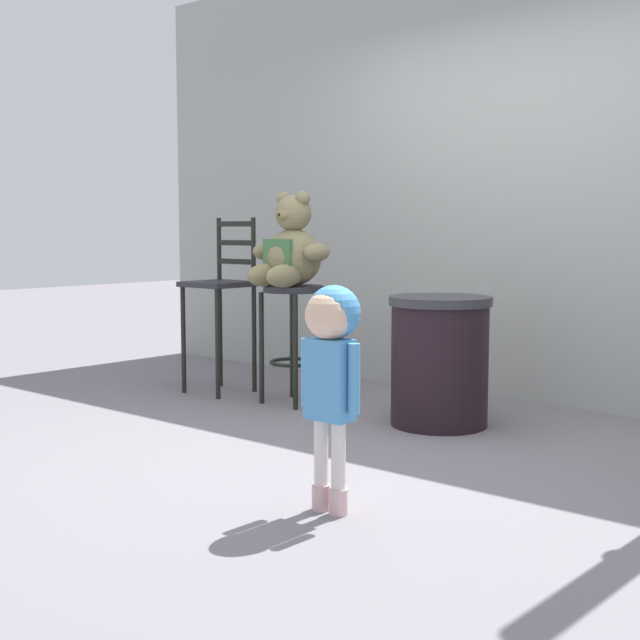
{
  "coord_description": "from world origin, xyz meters",
  "views": [
    {
      "loc": [
        2.61,
        -3.32,
        1.11
      ],
      "look_at": [
        -0.26,
        0.06,
        0.64
      ],
      "focal_mm": 48.34,
      "sensor_mm": 36.0,
      "label": 1
    }
  ],
  "objects_px": {
    "teddy_bear": "(290,251)",
    "bar_chair_empty": "(221,293)",
    "trash_bin": "(440,361)",
    "bar_stool_with_teddy": "(294,320)",
    "child_walking": "(331,349)"
  },
  "relations": [
    {
      "from": "teddy_bear",
      "to": "trash_bin",
      "type": "height_order",
      "value": "teddy_bear"
    },
    {
      "from": "teddy_bear",
      "to": "bar_chair_empty",
      "type": "distance_m",
      "value": 0.7
    },
    {
      "from": "bar_stool_with_teddy",
      "to": "teddy_bear",
      "type": "distance_m",
      "value": 0.44
    },
    {
      "from": "teddy_bear",
      "to": "child_walking",
      "type": "distance_m",
      "value": 2.15
    },
    {
      "from": "bar_chair_empty",
      "to": "teddy_bear",
      "type": "bearing_deg",
      "value": 0.14
    },
    {
      "from": "bar_stool_with_teddy",
      "to": "child_walking",
      "type": "bearing_deg",
      "value": -44.01
    },
    {
      "from": "child_walking",
      "to": "bar_chair_empty",
      "type": "relative_size",
      "value": 0.75
    },
    {
      "from": "bar_stool_with_teddy",
      "to": "child_walking",
      "type": "height_order",
      "value": "child_walking"
    },
    {
      "from": "teddy_bear",
      "to": "bar_chair_empty",
      "type": "xyz_separation_m",
      "value": [
        -0.63,
        -0.0,
        -0.3
      ]
    },
    {
      "from": "child_walking",
      "to": "bar_chair_empty",
      "type": "xyz_separation_m",
      "value": [
        -2.18,
        1.46,
        0.03
      ]
    },
    {
      "from": "trash_bin",
      "to": "bar_chair_empty",
      "type": "xyz_separation_m",
      "value": [
        -1.68,
        -0.1,
        0.3
      ]
    },
    {
      "from": "trash_bin",
      "to": "bar_stool_with_teddy",
      "type": "bearing_deg",
      "value": -176.27
    },
    {
      "from": "child_walking",
      "to": "bar_chair_empty",
      "type": "bearing_deg",
      "value": 30.27
    },
    {
      "from": "bar_stool_with_teddy",
      "to": "bar_chair_empty",
      "type": "bearing_deg",
      "value": -177.27
    },
    {
      "from": "trash_bin",
      "to": "bar_chair_empty",
      "type": "distance_m",
      "value": 1.71
    }
  ]
}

